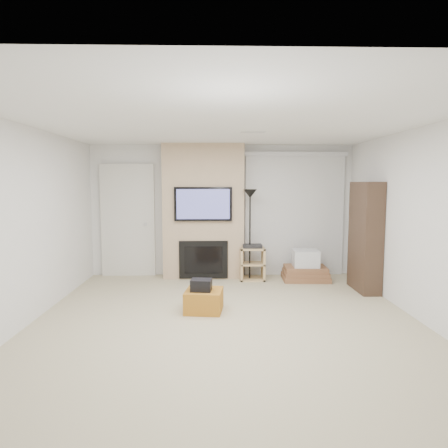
{
  "coord_description": "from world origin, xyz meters",
  "views": [
    {
      "loc": [
        -0.16,
        -4.93,
        1.78
      ],
      "look_at": [
        0.0,
        1.2,
        1.15
      ],
      "focal_mm": 32.0,
      "sensor_mm": 36.0,
      "label": 1
    }
  ],
  "objects_px": {
    "floor_lamp": "(250,209)",
    "bookshelf": "(365,237)",
    "av_stand": "(252,261)",
    "box_stack": "(305,269)",
    "ottoman": "(204,301)"
  },
  "relations": [
    {
      "from": "floor_lamp",
      "to": "bookshelf",
      "type": "distance_m",
      "value": 2.03
    },
    {
      "from": "av_stand",
      "to": "bookshelf",
      "type": "distance_m",
      "value": 2.03
    },
    {
      "from": "box_stack",
      "to": "bookshelf",
      "type": "bearing_deg",
      "value": -41.81
    },
    {
      "from": "ottoman",
      "to": "bookshelf",
      "type": "relative_size",
      "value": 0.28
    },
    {
      "from": "box_stack",
      "to": "ottoman",
      "type": "bearing_deg",
      "value": -136.18
    },
    {
      "from": "box_stack",
      "to": "bookshelf",
      "type": "relative_size",
      "value": 0.48
    },
    {
      "from": "ottoman",
      "to": "floor_lamp",
      "type": "bearing_deg",
      "value": 65.91
    },
    {
      "from": "bookshelf",
      "to": "av_stand",
      "type": "bearing_deg",
      "value": 156.75
    },
    {
      "from": "ottoman",
      "to": "floor_lamp",
      "type": "distance_m",
      "value": 2.28
    },
    {
      "from": "ottoman",
      "to": "floor_lamp",
      "type": "relative_size",
      "value": 0.3
    },
    {
      "from": "av_stand",
      "to": "box_stack",
      "type": "xyz_separation_m",
      "value": [
        0.98,
        -0.04,
        -0.13
      ]
    },
    {
      "from": "av_stand",
      "to": "bookshelf",
      "type": "height_order",
      "value": "bookshelf"
    },
    {
      "from": "floor_lamp",
      "to": "av_stand",
      "type": "relative_size",
      "value": 2.53
    },
    {
      "from": "ottoman",
      "to": "box_stack",
      "type": "xyz_separation_m",
      "value": [
        1.83,
        1.75,
        0.06
      ]
    },
    {
      "from": "floor_lamp",
      "to": "ottoman",
      "type": "bearing_deg",
      "value": -114.09
    }
  ]
}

